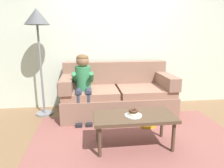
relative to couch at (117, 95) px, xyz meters
The scene contains 11 objects.
ground 0.92m from the couch, 82.33° to the right, with size 10.00×10.00×0.00m, color brown.
wall_back 1.20m from the couch, 78.40° to the left, with size 8.00×0.10×2.80m, color beige.
area_rug 1.15m from the couch, 84.07° to the right, with size 2.85×1.99×0.01m, color brown.
couch is the anchor object (origin of this frame).
coffee_table 1.18m from the couch, 88.43° to the right, with size 1.01×0.50×0.43m.
person_child 0.72m from the couch, 161.29° to the right, with size 0.34×0.58×1.10m.
plate 1.22m from the couch, 89.35° to the right, with size 0.21×0.21×0.01m, color white.
donut 1.22m from the couch, 89.35° to the right, with size 0.12×0.12×0.04m, color beige.
donut_second 1.22m from the couch, 89.35° to the right, with size 0.12×0.12×0.04m, color #422619.
toy_controller 0.85m from the couch, 61.36° to the right, with size 0.23×0.09×0.05m.
floor_lamp 1.82m from the couch, behind, with size 0.42×0.42×1.83m.
Camera 1 is at (-0.65, -2.62, 1.39)m, focal length 32.26 mm.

